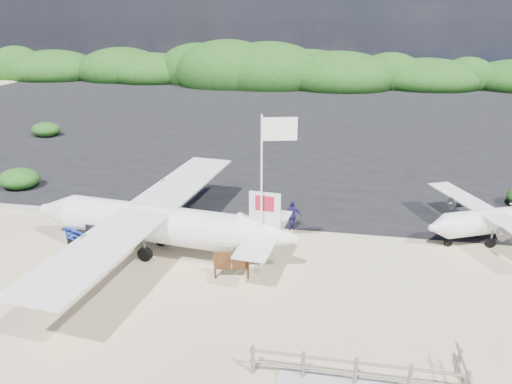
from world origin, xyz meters
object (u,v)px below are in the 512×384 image
flagpole (261,272)px  crew_c (292,216)px  aircraft_large (418,138)px  aircraft_small (226,113)px  baggage_cart (96,250)px  crew_a (247,231)px  crew_b (273,213)px  signboard (232,278)px

flagpole → crew_c: flagpole is taller
aircraft_large → aircraft_small: bearing=-16.3°
aircraft_large → crew_c: bearing=71.9°
baggage_cart → crew_a: bearing=35.6°
crew_a → aircraft_large: size_ratio=0.11×
crew_a → crew_c: 2.88m
crew_b → aircraft_large: bearing=-102.9°
flagpole → crew_c: (0.88, 4.24, 0.78)m
flagpole → aircraft_small: bearing=105.8°
flagpole → aircraft_large: size_ratio=0.45×
baggage_cart → crew_b: size_ratio=1.50×
signboard → crew_a: size_ratio=0.92×
crew_a → crew_b: bearing=-105.1°
flagpole → baggage_cart: bearing=175.2°
crew_b → crew_c: (0.95, 0.06, -0.10)m
flagpole → crew_a: flagpole is taller
crew_a → baggage_cart: bearing=19.8°
baggage_cart → aircraft_small: aircraft_small is taller
baggage_cart → aircraft_large: 29.38m
baggage_cart → crew_a: size_ratio=1.58×
aircraft_large → signboard: bearing=72.4°
crew_c → aircraft_small: size_ratio=0.24×
flagpole → signboard: flagpole is taller
signboard → aircraft_large: size_ratio=0.10×
crew_b → flagpole: bearing=104.7°
flagpole → crew_a: bearing=115.9°
flagpole → aircraft_large: 26.05m
baggage_cart → aircraft_large: aircraft_large is taller
crew_b → aircraft_large: 22.30m
baggage_cart → aircraft_small: bearing=116.4°
baggage_cart → crew_a: (6.79, 1.38, 0.83)m
signboard → crew_a: bearing=79.7°
baggage_cart → signboard: bearing=12.8°
crew_a → signboard: bearing=95.8°
crew_a → aircraft_small: bearing=-66.7°
signboard → crew_c: bearing=60.2°
crew_a → aircraft_small: crew_a is taller
baggage_cart → aircraft_large: (17.74, 23.42, 0.00)m
crew_b → signboard: bearing=91.7°
baggage_cart → aircraft_large: bearing=77.0°
aircraft_large → aircraft_small: aircraft_large is taller
signboard → aircraft_large: bearing=58.1°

